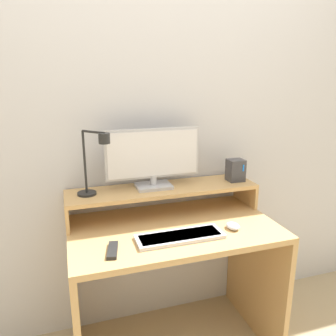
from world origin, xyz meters
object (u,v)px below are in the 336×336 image
desk_lamp (95,161)px  remote_control (113,250)px  monitor (153,157)px  mouse (233,226)px  keyboard (180,236)px  router_dock (236,170)px

desk_lamp → remote_control: bearing=-84.7°
monitor → remote_control: bearing=-128.2°
monitor → mouse: (0.33, -0.32, -0.31)m
desk_lamp → mouse: size_ratio=4.06×
monitor → mouse: size_ratio=6.20×
monitor → keyboard: 0.46m
router_dock → monitor: bearing=177.0°
monitor → desk_lamp: 0.32m
router_dock → mouse: bearing=-119.3°
router_dock → mouse: router_dock is taller
keyboard → mouse: size_ratio=5.02×
keyboard → mouse: bearing=3.2°
desk_lamp → router_dock: 0.82m
monitor → desk_lamp: desk_lamp is taller
router_dock → desk_lamp: bearing=-178.0°
mouse → remote_control: mouse is taller
desk_lamp → router_dock: desk_lamp is taller
remote_control → router_dock: bearing=23.5°
monitor → desk_lamp: bearing=-170.3°
keyboard → remote_control: (-0.32, -0.03, -0.00)m
monitor → keyboard: size_ratio=1.24×
desk_lamp → remote_control: size_ratio=2.33×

